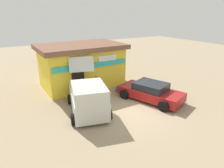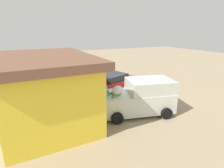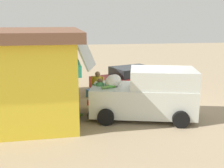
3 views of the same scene
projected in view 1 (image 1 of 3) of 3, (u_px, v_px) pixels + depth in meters
name	position (u px, v px, depth m)	size (l,w,h in m)	color
ground_plane	(131.00, 111.00, 12.07)	(60.00, 60.00, 0.00)	#9E896B
storefront_bar	(81.00, 65.00, 15.79)	(6.56, 4.48, 3.34)	yellow
delivery_van	(88.00, 97.00, 11.60)	(2.95, 4.63, 2.86)	silver
parked_sedan	(150.00, 92.00, 13.39)	(3.31, 4.67, 1.23)	maroon
vendor_standing	(97.00, 85.00, 13.69)	(0.45, 0.52, 1.60)	navy
customer_bending	(82.00, 88.00, 13.22)	(0.66, 0.58, 1.47)	#4C4C51
unloaded_banana_pile	(82.00, 91.00, 14.55)	(0.73, 0.83, 0.43)	silver
paint_bucket	(117.00, 89.00, 14.99)	(0.31, 0.31, 0.37)	blue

